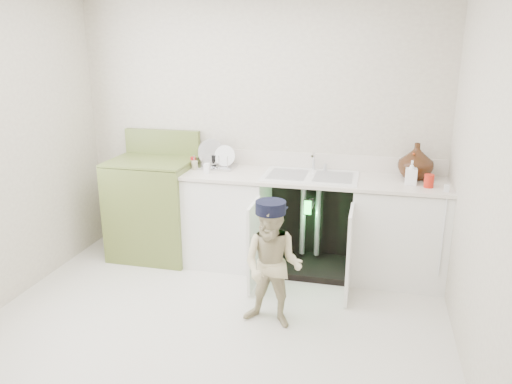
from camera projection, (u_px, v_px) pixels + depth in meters
ground at (212, 328)px, 3.74m from camera, size 3.50×3.50×0.00m
room_shell at (208, 166)px, 3.38m from camera, size 6.00×5.50×1.26m
counter_run at (312, 221)px, 4.60m from camera, size 2.44×1.02×1.22m
avocado_stove at (154, 206)px, 4.91m from camera, size 0.78×0.65×1.22m
repair_worker at (273, 265)px, 3.66m from camera, size 0.51×0.91×0.97m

